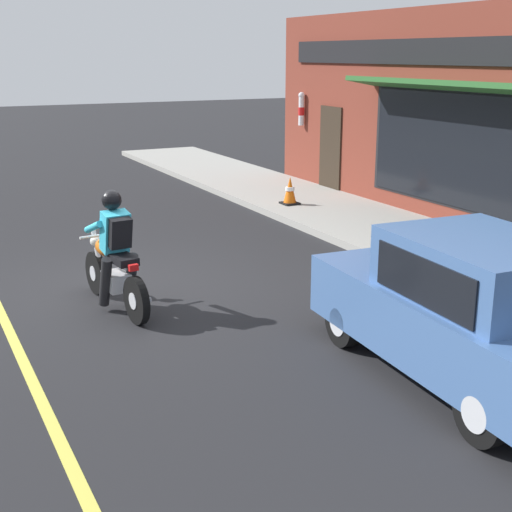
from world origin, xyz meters
TOP-DOWN VIEW (x-y plane):
  - ground_plane at (0.00, 0.00)m, footprint 80.00×80.00m
  - sidewalk_curb at (5.36, 3.00)m, footprint 2.60×22.00m
  - storefront_building at (6.89, 2.16)m, footprint 1.25×10.22m
  - motorcycle_with_rider at (-0.37, -0.68)m, footprint 0.61×2.02m
  - car_hatchback at (2.28, -4.44)m, footprint 1.87×3.87m
  - traffic_cone at (4.79, 3.71)m, footprint 0.36×0.36m

SIDE VIEW (x-z plane):
  - ground_plane at x=0.00m, z-range 0.00..0.00m
  - sidewalk_curb at x=5.36m, z-range 0.00..0.14m
  - traffic_cone at x=4.79m, z-range 0.13..0.73m
  - motorcycle_with_rider at x=-0.37m, z-range -0.13..1.49m
  - car_hatchback at x=2.28m, z-range -0.02..1.55m
  - storefront_building at x=6.89m, z-range 0.01..4.21m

